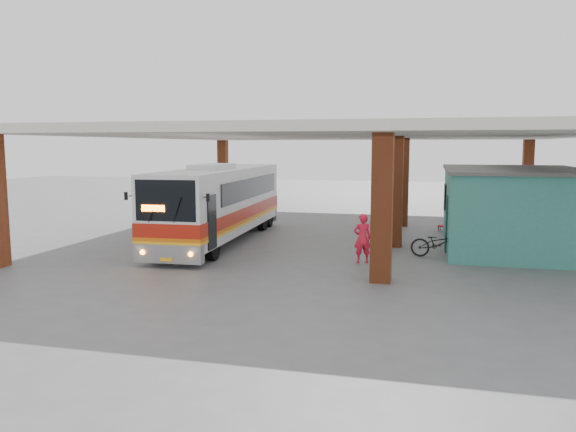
% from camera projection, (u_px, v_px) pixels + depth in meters
% --- Properties ---
extents(ground, '(90.00, 90.00, 0.00)m').
position_uv_depth(ground, '(303.00, 257.00, 20.13)').
color(ground, '#515154').
rests_on(ground, ground).
extents(brick_columns, '(20.10, 21.60, 4.35)m').
position_uv_depth(brick_columns, '(361.00, 187.00, 24.32)').
color(brick_columns, '#944120').
rests_on(brick_columns, ground).
extents(canopy_roof, '(21.00, 23.00, 0.30)m').
position_uv_depth(canopy_roof, '(346.00, 134.00, 25.70)').
color(canopy_roof, beige).
rests_on(canopy_roof, brick_columns).
extents(shop_building, '(5.20, 8.20, 3.11)m').
position_uv_depth(shop_building, '(513.00, 208.00, 21.95)').
color(shop_building, teal).
rests_on(shop_building, ground).
extents(coach_bus, '(2.86, 11.25, 3.25)m').
position_uv_depth(coach_bus, '(220.00, 203.00, 23.30)').
color(coach_bus, silver).
rests_on(coach_bus, ground).
extents(motorcycle, '(2.02, 0.83, 1.04)m').
position_uv_depth(motorcycle, '(439.00, 243.00, 19.97)').
color(motorcycle, black).
rests_on(motorcycle, ground).
extents(pedestrian, '(0.72, 0.60, 1.69)m').
position_uv_depth(pedestrian, '(362.00, 238.00, 19.08)').
color(pedestrian, red).
rests_on(pedestrian, ground).
extents(red_chair, '(0.56, 0.56, 0.89)m').
position_uv_depth(red_chair, '(446.00, 223.00, 26.12)').
color(red_chair, red).
rests_on(red_chair, ground).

